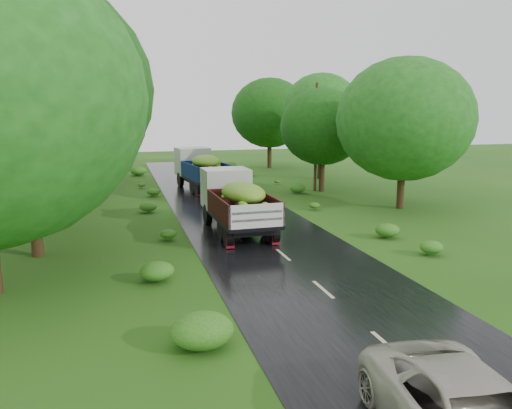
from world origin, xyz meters
name	(u,v)px	position (x,y,z in m)	size (l,w,h in m)	color
ground	(388,346)	(0.00, 0.00, 0.00)	(120.00, 120.00, 0.00)	#1E490F
road	(311,280)	(0.00, 5.00, 0.01)	(6.50, 80.00, 0.02)	black
road_lines	(301,270)	(0.00, 6.00, 0.02)	(0.12, 69.60, 0.00)	#BFB78C
truck_near	(235,199)	(-0.90, 12.40, 1.56)	(2.43, 6.58, 2.75)	black
truck_far	(200,167)	(-0.43, 25.43, 1.61)	(3.25, 7.03, 2.85)	black
utility_pole	(316,136)	(7.24, 22.53, 3.85)	(1.31, 0.24, 7.48)	#382616
trees_left	(39,93)	(-10.00, 19.48, 6.52)	(5.94, 33.97, 9.82)	black
trees_right	(321,116)	(8.94, 25.71, 5.17)	(5.88, 25.71, 7.41)	black
shrubs	(246,216)	(0.00, 14.00, 0.35)	(11.90, 44.00, 0.70)	#1E6016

